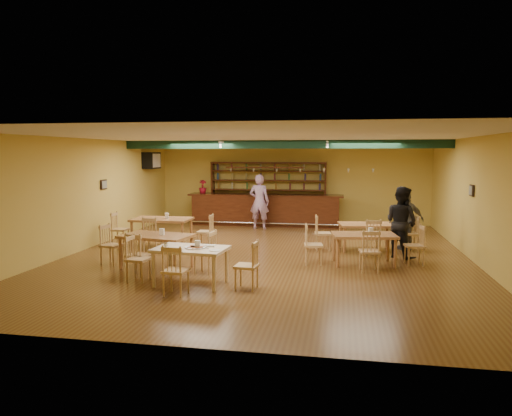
% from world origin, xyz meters
% --- Properties ---
extents(floor, '(12.00, 12.00, 0.00)m').
position_xyz_m(floor, '(0.00, 0.00, 0.00)').
color(floor, brown).
rests_on(floor, ground).
extents(ceiling_beam, '(10.00, 0.30, 0.25)m').
position_xyz_m(ceiling_beam, '(0.00, 2.80, 2.87)').
color(ceiling_beam, black).
rests_on(ceiling_beam, ceiling).
extents(track_rail_left, '(0.05, 2.50, 0.05)m').
position_xyz_m(track_rail_left, '(-1.80, 3.40, 2.94)').
color(track_rail_left, silver).
rests_on(track_rail_left, ceiling).
extents(track_rail_right, '(0.05, 2.50, 0.05)m').
position_xyz_m(track_rail_right, '(1.40, 3.40, 2.94)').
color(track_rail_right, silver).
rests_on(track_rail_right, ceiling).
extents(ac_unit, '(0.34, 0.70, 0.48)m').
position_xyz_m(ac_unit, '(-4.80, 4.20, 2.35)').
color(ac_unit, silver).
rests_on(ac_unit, wall_left).
extents(picture_left, '(0.04, 0.34, 0.28)m').
position_xyz_m(picture_left, '(-4.97, 1.00, 1.70)').
color(picture_left, black).
rests_on(picture_left, wall_left).
extents(picture_right, '(0.04, 0.34, 0.28)m').
position_xyz_m(picture_right, '(4.97, 0.50, 1.70)').
color(picture_right, black).
rests_on(picture_right, wall_right).
extents(bar_counter, '(5.58, 0.85, 1.13)m').
position_xyz_m(bar_counter, '(-0.88, 5.15, 0.56)').
color(bar_counter, '#37150B').
rests_on(bar_counter, ground).
extents(back_bar_hutch, '(4.31, 0.40, 2.28)m').
position_xyz_m(back_bar_hutch, '(-0.88, 5.78, 1.14)').
color(back_bar_hutch, '#37150B').
rests_on(back_bar_hutch, ground).
extents(poinsettia, '(0.36, 0.36, 0.50)m').
position_xyz_m(poinsettia, '(-3.22, 5.15, 1.38)').
color(poinsettia, maroon).
rests_on(poinsettia, bar_counter).
extents(dining_table_a, '(1.61, 0.97, 0.80)m').
position_xyz_m(dining_table_a, '(-3.08, 0.66, 0.40)').
color(dining_table_a, olive).
rests_on(dining_table_a, ground).
extents(dining_table_b, '(1.56, 1.08, 0.72)m').
position_xyz_m(dining_table_b, '(2.52, 1.16, 0.36)').
color(dining_table_b, olive).
rests_on(dining_table_b, ground).
extents(dining_table_c, '(1.69, 1.19, 0.78)m').
position_xyz_m(dining_table_c, '(-2.25, -1.82, 0.39)').
color(dining_table_c, olive).
rests_on(dining_table_c, ground).
extents(dining_table_d, '(1.56, 1.06, 0.73)m').
position_xyz_m(dining_table_d, '(2.38, -0.57, 0.36)').
color(dining_table_d, olive).
rests_on(dining_table_d, ground).
extents(near_table, '(1.47, 1.02, 0.75)m').
position_xyz_m(near_table, '(-1.06, -3.00, 0.38)').
color(near_table, beige).
rests_on(near_table, ground).
extents(pizza_tray, '(0.45, 0.45, 0.01)m').
position_xyz_m(pizza_tray, '(-0.96, -3.00, 0.76)').
color(pizza_tray, silver).
rests_on(pizza_tray, near_table).
extents(parmesan_shaker, '(0.08, 0.08, 0.11)m').
position_xyz_m(parmesan_shaker, '(-1.51, -3.15, 0.81)').
color(parmesan_shaker, '#EAE5C6').
rests_on(parmesan_shaker, near_table).
extents(napkin_stack, '(0.21, 0.16, 0.03)m').
position_xyz_m(napkin_stack, '(-0.71, -2.80, 0.77)').
color(napkin_stack, white).
rests_on(napkin_stack, near_table).
extents(pizza_server, '(0.30, 0.28, 0.00)m').
position_xyz_m(pizza_server, '(-0.81, -2.95, 0.77)').
color(pizza_server, silver).
rests_on(pizza_server, pizza_tray).
extents(side_plate, '(0.24, 0.24, 0.01)m').
position_xyz_m(side_plate, '(-0.51, -3.20, 0.76)').
color(side_plate, white).
rests_on(side_plate, near_table).
extents(patron_bar, '(0.72, 0.49, 1.89)m').
position_xyz_m(patron_bar, '(-0.95, 4.33, 0.94)').
color(patron_bar, '#9F52B1').
rests_on(patron_bar, ground).
extents(patron_right_a, '(1.09, 1.09, 1.79)m').
position_xyz_m(patron_right_a, '(3.32, 0.36, 0.89)').
color(patron_right_a, black).
rests_on(patron_right_a, ground).
extents(patron_right_b, '(1.00, 0.59, 1.60)m').
position_xyz_m(patron_right_b, '(3.58, 1.43, 0.80)').
color(patron_right_b, slate).
rests_on(patron_right_b, ground).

